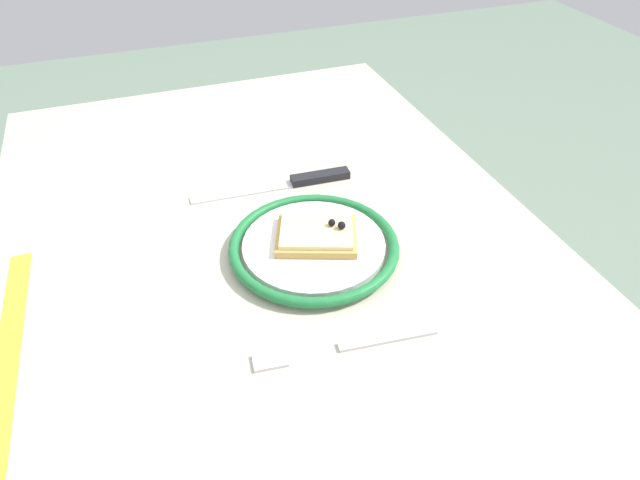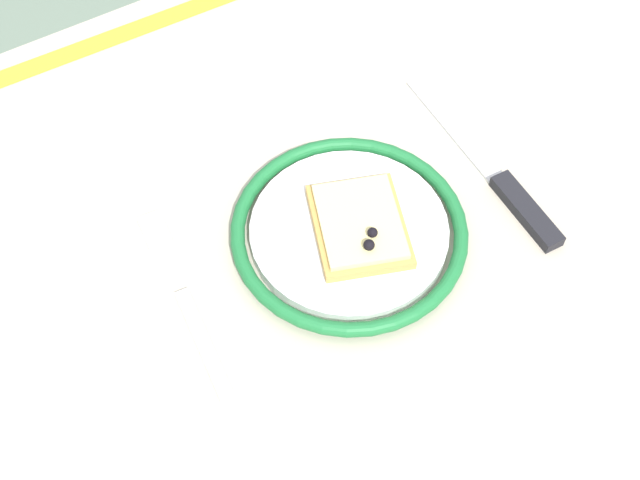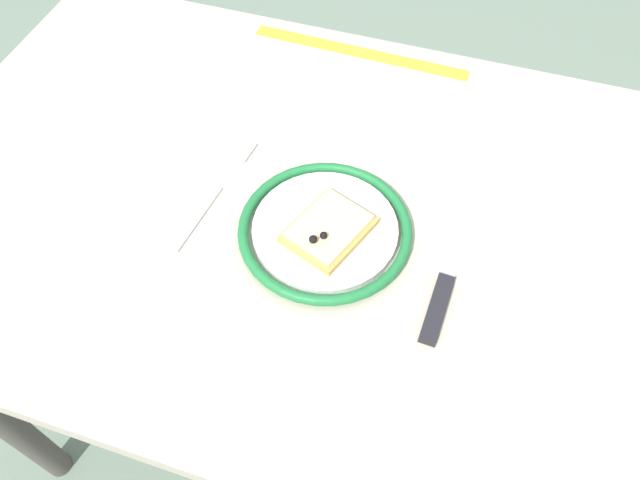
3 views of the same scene
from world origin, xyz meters
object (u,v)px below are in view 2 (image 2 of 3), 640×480
Objects in this scene: plate at (349,231)px; pizza_slice_near at (360,225)px; dining_table at (314,269)px; knife at (505,187)px; measuring_tape at (134,30)px; fork at (184,297)px.

pizza_slice_near reaches higher than plate.
knife reaches higher than dining_table.
measuring_tape is (-0.06, 0.36, -0.02)m from pizza_slice_near.
fork is (-0.31, 0.05, -0.00)m from knife.
measuring_tape is at bearing 72.88° from fork.
pizza_slice_near is at bearing -78.96° from measuring_tape.
plate is at bearing 135.43° from pizza_slice_near.
measuring_tape is at bearing 98.71° from plate.
pizza_slice_near reaches higher than measuring_tape.
dining_table is at bearing 112.02° from pizza_slice_near.
knife is (0.16, -0.03, -0.01)m from plate.
dining_table is 4.74× the size of knife.
measuring_tape is (-0.04, 0.31, 0.10)m from dining_table.
plate is at bearing -72.83° from dining_table.
pizza_slice_near reaches higher than dining_table.
plate is 1.07× the size of fork.
plate is 0.90× the size of knife.
knife is 1.19× the size of fork.
pizza_slice_near is at bearing -9.48° from fork.
knife is at bearing -60.00° from measuring_tape.
dining_table is 5.27× the size of plate.
pizza_slice_near reaches higher than knife.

